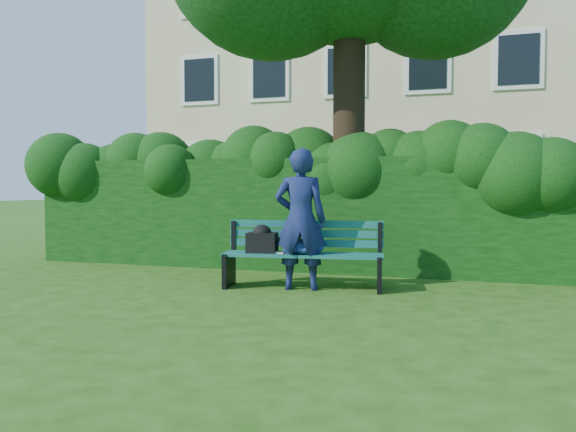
% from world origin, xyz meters
% --- Properties ---
extents(ground, '(80.00, 80.00, 0.00)m').
position_xyz_m(ground, '(0.00, 0.00, 0.00)').
color(ground, '#1F480D').
rests_on(ground, ground).
extents(apartment_building, '(16.00, 8.08, 12.00)m').
position_xyz_m(apartment_building, '(-0.00, 13.99, 6.00)').
color(apartment_building, tan).
rests_on(apartment_building, ground).
extents(hedge, '(10.00, 1.00, 1.80)m').
position_xyz_m(hedge, '(0.00, 2.20, 0.90)').
color(hedge, black).
rests_on(hedge, ground).
extents(park_bench, '(2.17, 0.85, 0.89)m').
position_xyz_m(park_bench, '(0.15, 0.44, 0.51)').
color(park_bench, '#0F4B46').
rests_on(park_bench, ground).
extents(man_reading, '(0.75, 0.57, 1.84)m').
position_xyz_m(man_reading, '(0.25, 0.36, 0.92)').
color(man_reading, '#16204E').
rests_on(man_reading, ground).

